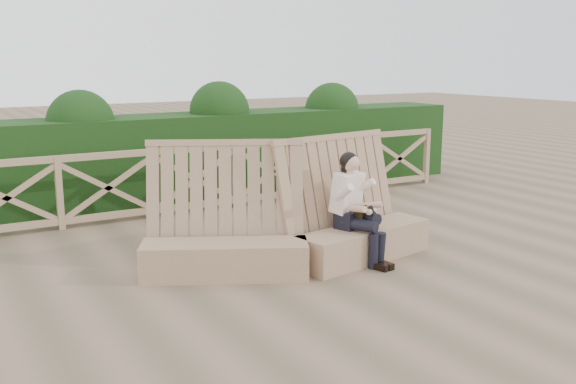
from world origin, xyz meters
TOP-DOWN VIEW (x-y plane):
  - ground at (0.00, 0.00)m, footprint 60.00×60.00m
  - bench at (-0.05, 0.29)m, footprint 3.72×1.55m
  - woman at (0.68, 0.08)m, footprint 0.51×0.88m
  - guardrail at (0.00, 3.50)m, footprint 10.10×0.09m
  - hedge at (0.00, 4.70)m, footprint 12.00×1.20m

SIDE VIEW (x-z plane):
  - ground at x=0.00m, z-range 0.00..0.00m
  - bench at x=-0.05m, z-range -0.39..1.16m
  - guardrail at x=0.00m, z-range 0.00..1.10m
  - woman at x=0.68m, z-range 0.04..1.40m
  - hedge at x=0.00m, z-range 0.00..1.50m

